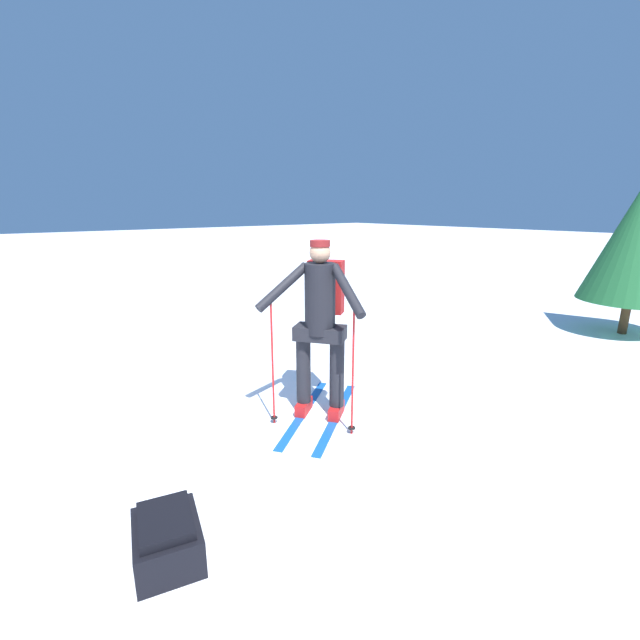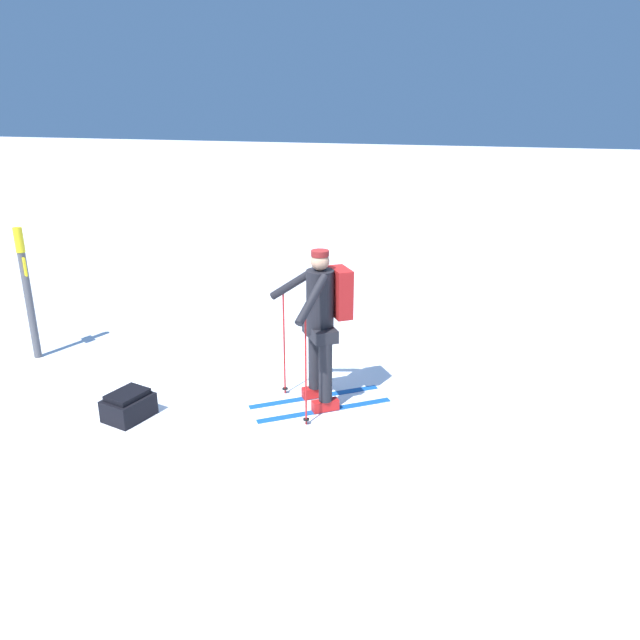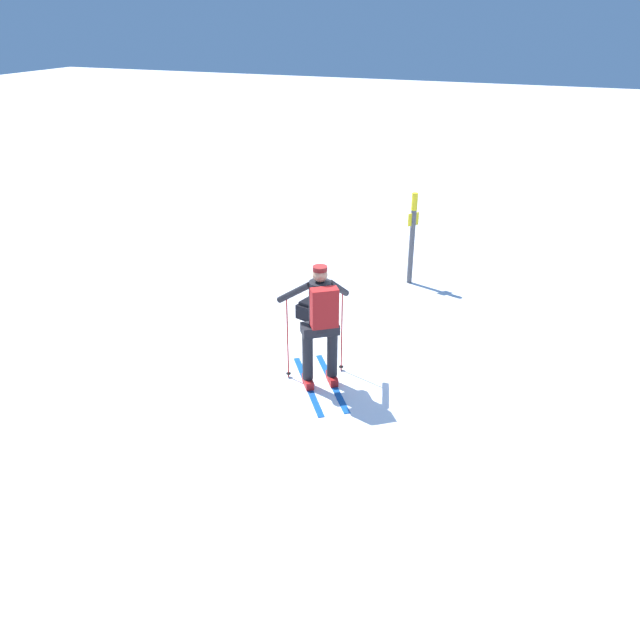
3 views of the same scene
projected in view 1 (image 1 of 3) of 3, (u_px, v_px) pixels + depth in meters
name	position (u px, v px, depth m)	size (l,w,h in m)	color
ground_plane	(267.00, 437.00, 4.06)	(80.00, 80.00, 0.00)	white
skier	(321.00, 318.00, 4.26)	(1.55, 1.30, 1.81)	#144C9E
dropped_backpack	(167.00, 539.00, 2.62)	(0.50, 0.58, 0.31)	black
pine_tree	(640.00, 239.00, 6.97)	(1.59, 1.59, 2.65)	#4C331E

